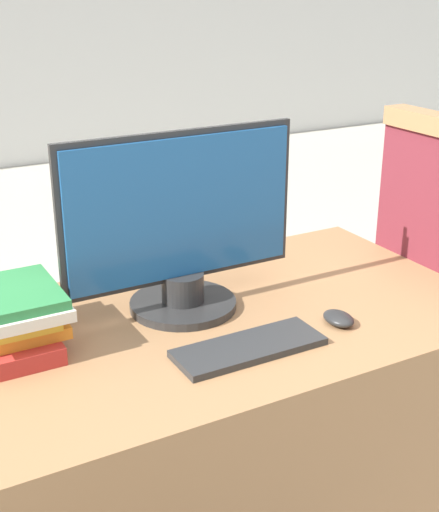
% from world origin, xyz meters
% --- Properties ---
extents(desk, '(1.25, 0.75, 0.77)m').
position_xyz_m(desk, '(0.00, 0.37, 0.38)').
color(desk, '#9E7047').
rests_on(desk, ground_plane).
extents(monitor, '(0.58, 0.26, 0.43)m').
position_xyz_m(monitor, '(-0.08, 0.45, 0.97)').
color(monitor, '#282828').
rests_on(monitor, desk).
extents(keyboard, '(0.33, 0.12, 0.02)m').
position_xyz_m(keyboard, '(-0.05, 0.19, 0.77)').
color(keyboard, '#2D2D2D').
rests_on(keyboard, desk).
extents(mouse, '(0.06, 0.09, 0.03)m').
position_xyz_m(mouse, '(0.20, 0.20, 0.78)').
color(mouse, '#262626').
rests_on(mouse, desk).
extents(book_stack, '(0.20, 0.27, 0.14)m').
position_xyz_m(book_stack, '(-0.47, 0.46, 0.84)').
color(book_stack, '#B72D28').
rests_on(book_stack, desk).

